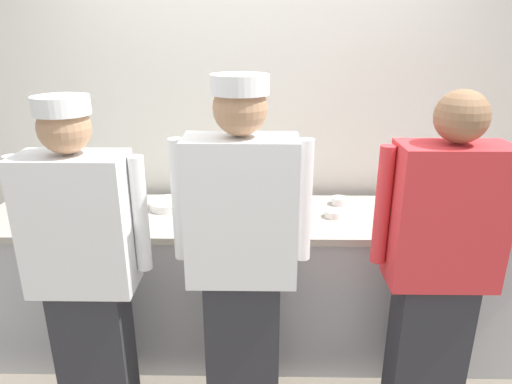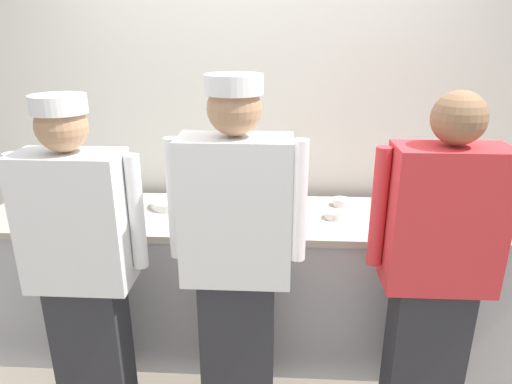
# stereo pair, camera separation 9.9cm
# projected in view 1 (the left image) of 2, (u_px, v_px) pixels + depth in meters

# --- Properties ---
(ground_plane) EXTENTS (9.00, 9.00, 0.00)m
(ground_plane) POSITION_uv_depth(u_px,v_px,m) (255.00, 382.00, 2.65)
(ground_plane) COLOR slate
(wall_back) EXTENTS (5.00, 0.10, 2.70)m
(wall_back) POSITION_uv_depth(u_px,v_px,m) (257.00, 125.00, 2.97)
(wall_back) COLOR silver
(wall_back) RESTS_ON ground
(prep_counter) EXTENTS (3.19, 0.67, 0.91)m
(prep_counter) POSITION_uv_depth(u_px,v_px,m) (256.00, 282.00, 2.83)
(prep_counter) COLOR #B2B2B7
(prep_counter) RESTS_ON ground
(chef_near_left) EXTENTS (0.61, 0.24, 1.69)m
(chef_near_left) POSITION_uv_depth(u_px,v_px,m) (85.00, 268.00, 2.09)
(chef_near_left) COLOR #2D2D33
(chef_near_left) RESTS_ON ground
(chef_center) EXTENTS (0.63, 0.24, 1.77)m
(chef_center) POSITION_uv_depth(u_px,v_px,m) (242.00, 257.00, 2.10)
(chef_center) COLOR #2D2D33
(chef_center) RESTS_ON ground
(chef_far_right) EXTENTS (0.62, 0.24, 1.71)m
(chef_far_right) POSITION_uv_depth(u_px,v_px,m) (439.00, 266.00, 2.11)
(chef_far_right) COLOR #2D2D33
(chef_far_right) RESTS_ON ground
(plate_stack_front) EXTENTS (0.23, 0.23, 0.05)m
(plate_stack_front) POSITION_uv_depth(u_px,v_px,m) (168.00, 204.00, 2.77)
(plate_stack_front) COLOR white
(plate_stack_front) RESTS_ON prep_counter
(plate_stack_rear) EXTENTS (0.22, 0.22, 0.07)m
(plate_stack_rear) POSITION_uv_depth(u_px,v_px,m) (286.00, 211.00, 2.64)
(plate_stack_rear) COLOR white
(plate_stack_rear) RESTS_ON prep_counter
(mixing_bowl_steel) EXTENTS (0.38, 0.38, 0.12)m
(mixing_bowl_steel) POSITION_uv_depth(u_px,v_px,m) (73.00, 205.00, 2.66)
(mixing_bowl_steel) COLOR #B7BABF
(mixing_bowl_steel) RESTS_ON prep_counter
(sheet_tray) EXTENTS (0.50, 0.33, 0.02)m
(sheet_tray) POSITION_uv_depth(u_px,v_px,m) (429.00, 214.00, 2.66)
(sheet_tray) COLOR #B7BABF
(sheet_tray) RESTS_ON prep_counter
(squeeze_bottle_primary) EXTENTS (0.05, 0.05, 0.21)m
(squeeze_bottle_primary) POSITION_uv_depth(u_px,v_px,m) (246.00, 195.00, 2.70)
(squeeze_bottle_primary) COLOR #E5E066
(squeeze_bottle_primary) RESTS_ON prep_counter
(squeeze_bottle_secondary) EXTENTS (0.06, 0.06, 0.20)m
(squeeze_bottle_secondary) POSITION_uv_depth(u_px,v_px,m) (294.00, 212.00, 2.47)
(squeeze_bottle_secondary) COLOR orange
(squeeze_bottle_secondary) RESTS_ON prep_counter
(ramekin_green_sauce) EXTENTS (0.10, 0.10, 0.05)m
(ramekin_green_sauce) POSITION_uv_depth(u_px,v_px,m) (339.00, 200.00, 2.83)
(ramekin_green_sauce) COLOR white
(ramekin_green_sauce) RESTS_ON prep_counter
(ramekin_red_sauce) EXTENTS (0.10, 0.10, 0.04)m
(ramekin_red_sauce) POSITION_uv_depth(u_px,v_px,m) (334.00, 213.00, 2.64)
(ramekin_red_sauce) COLOR white
(ramekin_red_sauce) RESTS_ON prep_counter
(ramekin_orange_sauce) EXTENTS (0.11, 0.11, 0.05)m
(ramekin_orange_sauce) POSITION_uv_depth(u_px,v_px,m) (216.00, 220.00, 2.53)
(ramekin_orange_sauce) COLOR white
(ramekin_orange_sauce) RESTS_ON prep_counter
(deli_cup) EXTENTS (0.09, 0.09, 0.10)m
(deli_cup) POSITION_uv_depth(u_px,v_px,m) (192.00, 211.00, 2.59)
(deli_cup) COLOR white
(deli_cup) RESTS_ON prep_counter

